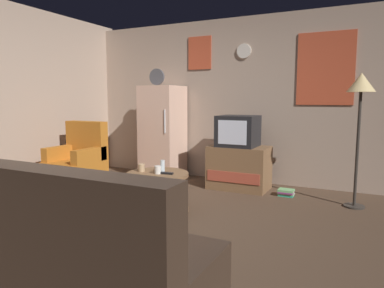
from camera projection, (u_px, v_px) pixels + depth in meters
name	position (u px, v px, depth m)	size (l,w,h in m)	color
ground_plane	(151.00, 228.00, 3.57)	(12.00, 12.00, 0.00)	#4C3828
wall_with_art	(235.00, 100.00, 5.58)	(5.20, 0.12, 2.53)	tan
fridge	(163.00, 132.00, 5.79)	(0.60, 0.62, 1.77)	beige
tv_stand	(239.00, 168.00, 5.10)	(0.84, 0.53, 0.62)	brown
crt_tv	(238.00, 131.00, 5.04)	(0.54, 0.51, 0.44)	black
standing_lamp	(361.00, 93.00, 4.08)	(0.32, 0.32, 1.59)	#332D28
coffee_table	(158.00, 192.00, 4.08)	(0.72, 0.72, 0.45)	brown
wine_glass	(163.00, 167.00, 4.04)	(0.05, 0.05, 0.15)	silver
mug_ceramic_white	(158.00, 170.00, 4.00)	(0.08, 0.08, 0.09)	silver
mug_ceramic_tan	(142.00, 168.00, 4.12)	(0.08, 0.08, 0.09)	tan
remote_control	(167.00, 173.00, 3.99)	(0.15, 0.04, 0.02)	black
armchair	(78.00, 164.00, 5.17)	(0.68, 0.68, 0.96)	#B2661E
couch	(75.00, 258.00, 2.18)	(1.70, 0.80, 0.92)	#38281E
book_stack	(286.00, 192.00, 4.72)	(0.21, 0.16, 0.09)	#34BF8D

